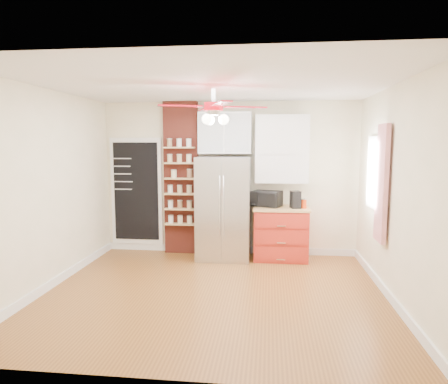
# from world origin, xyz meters

# --- Properties ---
(floor) EXTENTS (4.50, 4.50, 0.00)m
(floor) POSITION_xyz_m (0.00, 0.00, 0.00)
(floor) COLOR brown
(floor) RESTS_ON ground
(ceiling) EXTENTS (4.50, 4.50, 0.00)m
(ceiling) POSITION_xyz_m (0.00, 0.00, 2.70)
(ceiling) COLOR white
(ceiling) RESTS_ON wall_back
(wall_back) EXTENTS (4.50, 0.02, 2.70)m
(wall_back) POSITION_xyz_m (0.00, 2.00, 1.35)
(wall_back) COLOR #FFF1CD
(wall_back) RESTS_ON floor
(wall_front) EXTENTS (4.50, 0.02, 2.70)m
(wall_front) POSITION_xyz_m (0.00, -2.00, 1.35)
(wall_front) COLOR #FFF1CD
(wall_front) RESTS_ON floor
(wall_left) EXTENTS (0.02, 4.00, 2.70)m
(wall_left) POSITION_xyz_m (-2.25, 0.00, 1.35)
(wall_left) COLOR #FFF1CD
(wall_left) RESTS_ON floor
(wall_right) EXTENTS (0.02, 4.00, 2.70)m
(wall_right) POSITION_xyz_m (2.25, 0.00, 1.35)
(wall_right) COLOR #FFF1CD
(wall_right) RESTS_ON floor
(chalkboard) EXTENTS (0.95, 0.05, 1.95)m
(chalkboard) POSITION_xyz_m (-1.70, 1.96, 1.10)
(chalkboard) COLOR white
(chalkboard) RESTS_ON wall_back
(brick_pillar) EXTENTS (0.60, 0.16, 2.70)m
(brick_pillar) POSITION_xyz_m (-0.85, 1.92, 1.35)
(brick_pillar) COLOR maroon
(brick_pillar) RESTS_ON floor
(fridge) EXTENTS (0.90, 0.70, 1.75)m
(fridge) POSITION_xyz_m (-0.05, 1.63, 0.88)
(fridge) COLOR #BBBBC0
(fridge) RESTS_ON floor
(upper_glass_cabinet) EXTENTS (0.90, 0.35, 0.70)m
(upper_glass_cabinet) POSITION_xyz_m (-0.05, 1.82, 2.15)
(upper_glass_cabinet) COLOR white
(upper_glass_cabinet) RESTS_ON wall_back
(red_cabinet) EXTENTS (0.94, 0.64, 0.90)m
(red_cabinet) POSITION_xyz_m (0.92, 1.68, 0.45)
(red_cabinet) COLOR #A32417
(red_cabinet) RESTS_ON floor
(upper_shelf_unit) EXTENTS (0.90, 0.30, 1.15)m
(upper_shelf_unit) POSITION_xyz_m (0.92, 1.85, 1.88)
(upper_shelf_unit) COLOR white
(upper_shelf_unit) RESTS_ON wall_back
(window) EXTENTS (0.04, 0.75, 1.05)m
(window) POSITION_xyz_m (2.23, 0.90, 1.55)
(window) COLOR white
(window) RESTS_ON wall_right
(curtain) EXTENTS (0.06, 0.40, 1.55)m
(curtain) POSITION_xyz_m (2.18, 0.35, 1.45)
(curtain) COLOR red
(curtain) RESTS_ON wall_right
(ceiling_fan) EXTENTS (1.40, 1.40, 0.44)m
(ceiling_fan) POSITION_xyz_m (0.00, 0.00, 2.42)
(ceiling_fan) COLOR silver
(ceiling_fan) RESTS_ON ceiling
(toaster_oven) EXTENTS (0.56, 0.46, 0.27)m
(toaster_oven) POSITION_xyz_m (0.67, 1.73, 1.03)
(toaster_oven) COLOR black
(toaster_oven) RESTS_ON red_cabinet
(coffee_maker) EXTENTS (0.19, 0.21, 0.29)m
(coffee_maker) POSITION_xyz_m (1.15, 1.60, 1.04)
(coffee_maker) COLOR black
(coffee_maker) RESTS_ON red_cabinet
(canister_left) EXTENTS (0.11, 0.11, 0.15)m
(canister_left) POSITION_xyz_m (1.29, 1.60, 0.97)
(canister_left) COLOR #BC310A
(canister_left) RESTS_ON red_cabinet
(canister_right) EXTENTS (0.09, 0.09, 0.13)m
(canister_right) POSITION_xyz_m (1.29, 1.67, 0.96)
(canister_right) COLOR #A62A09
(canister_right) RESTS_ON red_cabinet
(pantry_jar_oats) EXTENTS (0.13, 0.13, 0.13)m
(pantry_jar_oats) POSITION_xyz_m (-0.95, 1.77, 1.44)
(pantry_jar_oats) COLOR beige
(pantry_jar_oats) RESTS_ON brick_pillar
(pantry_jar_beans) EXTENTS (0.11, 0.11, 0.14)m
(pantry_jar_beans) POSITION_xyz_m (-0.68, 1.81, 1.44)
(pantry_jar_beans) COLOR #976C4D
(pantry_jar_beans) RESTS_ON brick_pillar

